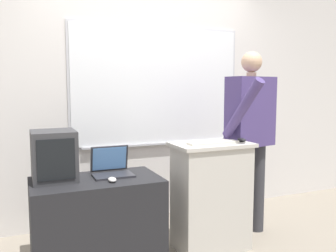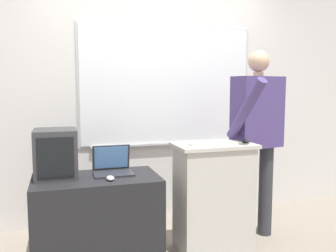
{
  "view_description": "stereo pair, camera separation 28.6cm",
  "coord_description": "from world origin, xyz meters",
  "px_view_note": "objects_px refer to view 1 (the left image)",
  "views": [
    {
      "loc": [
        -1.28,
        -2.23,
        1.41
      ],
      "look_at": [
        -0.17,
        0.39,
        1.1
      ],
      "focal_mm": 38.0,
      "sensor_mm": 36.0,
      "label": 1
    },
    {
      "loc": [
        -1.01,
        -2.32,
        1.41
      ],
      "look_at": [
        -0.17,
        0.39,
        1.1
      ],
      "focal_mm": 38.0,
      "sensor_mm": 36.0,
      "label": 2
    }
  ],
  "objects_px": {
    "crt_monitor": "(54,156)",
    "laptop": "(111,167)",
    "wireless_keyboard": "(213,143)",
    "side_desk": "(97,223)",
    "computer_mouse_by_laptop": "(112,180)",
    "computer_mouse_by_keyboard": "(242,140)",
    "lectern_podium": "(211,195)",
    "person_presenter": "(250,129)"
  },
  "relations": [
    {
      "from": "side_desk",
      "to": "laptop",
      "type": "height_order",
      "value": "laptop"
    },
    {
      "from": "crt_monitor",
      "to": "lectern_podium",
      "type": "bearing_deg",
      "value": -6.8
    },
    {
      "from": "person_presenter",
      "to": "computer_mouse_by_keyboard",
      "type": "bearing_deg",
      "value": -152.33
    },
    {
      "from": "side_desk",
      "to": "wireless_keyboard",
      "type": "bearing_deg",
      "value": -6.83
    },
    {
      "from": "lectern_podium",
      "to": "person_presenter",
      "type": "bearing_deg",
      "value": 13.99
    },
    {
      "from": "lectern_podium",
      "to": "computer_mouse_by_laptop",
      "type": "distance_m",
      "value": 0.93
    },
    {
      "from": "computer_mouse_by_laptop",
      "to": "crt_monitor",
      "type": "relative_size",
      "value": 0.26
    },
    {
      "from": "person_presenter",
      "to": "crt_monitor",
      "type": "height_order",
      "value": "person_presenter"
    },
    {
      "from": "laptop",
      "to": "computer_mouse_by_laptop",
      "type": "bearing_deg",
      "value": -102.73
    },
    {
      "from": "side_desk",
      "to": "computer_mouse_by_keyboard",
      "type": "xyz_separation_m",
      "value": [
        1.26,
        -0.11,
        0.6
      ]
    },
    {
      "from": "laptop",
      "to": "crt_monitor",
      "type": "distance_m",
      "value": 0.46
    },
    {
      "from": "person_presenter",
      "to": "wireless_keyboard",
      "type": "height_order",
      "value": "person_presenter"
    },
    {
      "from": "side_desk",
      "to": "wireless_keyboard",
      "type": "relative_size",
      "value": 2.19
    },
    {
      "from": "laptop",
      "to": "crt_monitor",
      "type": "height_order",
      "value": "crt_monitor"
    },
    {
      "from": "computer_mouse_by_keyboard",
      "to": "crt_monitor",
      "type": "bearing_deg",
      "value": 172.72
    },
    {
      "from": "computer_mouse_by_keyboard",
      "to": "crt_monitor",
      "type": "height_order",
      "value": "crt_monitor"
    },
    {
      "from": "side_desk",
      "to": "laptop",
      "type": "bearing_deg",
      "value": 30.58
    },
    {
      "from": "person_presenter",
      "to": "lectern_podium",
      "type": "bearing_deg",
      "value": -176.57
    },
    {
      "from": "laptop",
      "to": "wireless_keyboard",
      "type": "distance_m",
      "value": 0.87
    },
    {
      "from": "lectern_podium",
      "to": "person_presenter",
      "type": "height_order",
      "value": "person_presenter"
    },
    {
      "from": "computer_mouse_by_laptop",
      "to": "crt_monitor",
      "type": "height_order",
      "value": "crt_monitor"
    },
    {
      "from": "person_presenter",
      "to": "laptop",
      "type": "distance_m",
      "value": 1.36
    },
    {
      "from": "laptop",
      "to": "computer_mouse_by_laptop",
      "type": "xyz_separation_m",
      "value": [
        -0.05,
        -0.21,
        -0.05
      ]
    },
    {
      "from": "laptop",
      "to": "lectern_podium",
      "type": "bearing_deg",
      "value": -9.95
    },
    {
      "from": "lectern_podium",
      "to": "computer_mouse_by_laptop",
      "type": "height_order",
      "value": "lectern_podium"
    },
    {
      "from": "side_desk",
      "to": "person_presenter",
      "type": "distance_m",
      "value": 1.62
    },
    {
      "from": "laptop",
      "to": "wireless_keyboard",
      "type": "bearing_deg",
      "value": -13.52
    },
    {
      "from": "person_presenter",
      "to": "computer_mouse_by_keyboard",
      "type": "xyz_separation_m",
      "value": [
        -0.21,
        -0.17,
        -0.07
      ]
    },
    {
      "from": "lectern_podium",
      "to": "wireless_keyboard",
      "type": "bearing_deg",
      "value": -107.17
    },
    {
      "from": "side_desk",
      "to": "computer_mouse_by_keyboard",
      "type": "bearing_deg",
      "value": -5.03
    },
    {
      "from": "lectern_podium",
      "to": "computer_mouse_by_keyboard",
      "type": "relative_size",
      "value": 9.35
    },
    {
      "from": "lectern_podium",
      "to": "crt_monitor",
      "type": "distance_m",
      "value": 1.36
    },
    {
      "from": "computer_mouse_by_laptop",
      "to": "computer_mouse_by_keyboard",
      "type": "xyz_separation_m",
      "value": [
        1.17,
        0.02,
        0.23
      ]
    },
    {
      "from": "crt_monitor",
      "to": "computer_mouse_by_laptop",
      "type": "bearing_deg",
      "value": -29.08
    },
    {
      "from": "laptop",
      "to": "computer_mouse_by_keyboard",
      "type": "bearing_deg",
      "value": -9.84
    },
    {
      "from": "lectern_podium",
      "to": "computer_mouse_by_laptop",
      "type": "relative_size",
      "value": 9.35
    },
    {
      "from": "crt_monitor",
      "to": "computer_mouse_by_keyboard",
      "type": "bearing_deg",
      "value": -7.28
    },
    {
      "from": "computer_mouse_by_laptop",
      "to": "wireless_keyboard",
      "type": "bearing_deg",
      "value": 0.94
    },
    {
      "from": "crt_monitor",
      "to": "laptop",
      "type": "bearing_deg",
      "value": -0.67
    },
    {
      "from": "laptop",
      "to": "wireless_keyboard",
      "type": "height_order",
      "value": "wireless_keyboard"
    },
    {
      "from": "lectern_podium",
      "to": "person_presenter",
      "type": "xyz_separation_m",
      "value": [
        0.49,
        0.12,
        0.55
      ]
    },
    {
      "from": "side_desk",
      "to": "wireless_keyboard",
      "type": "height_order",
      "value": "wireless_keyboard"
    }
  ]
}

